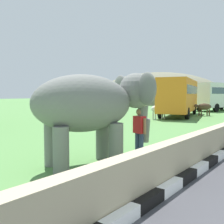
{
  "coord_description": "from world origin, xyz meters",
  "views": [
    {
      "loc": [
        -4.03,
        1.1,
        2.14
      ],
      "look_at": [
        2.02,
        5.89,
        1.6
      ],
      "focal_mm": 41.26,
      "sensor_mm": 36.0,
      "label": 1
    }
  ],
  "objects_px": {
    "cow_near": "(109,113)",
    "cow_mid": "(159,109)",
    "elephant": "(95,104)",
    "person_handler": "(139,130)",
    "bus_white": "(219,94)",
    "cow_far": "(204,107)",
    "bus_orange": "(179,95)"
  },
  "relations": [
    {
      "from": "elephant",
      "to": "bus_white",
      "type": "bearing_deg",
      "value": 8.9
    },
    {
      "from": "elephant",
      "to": "person_handler",
      "type": "height_order",
      "value": "elephant"
    },
    {
      "from": "elephant",
      "to": "bus_orange",
      "type": "xyz_separation_m",
      "value": [
        17.77,
        5.11,
        0.25
      ]
    },
    {
      "from": "elephant",
      "to": "cow_far",
      "type": "xyz_separation_m",
      "value": [
        19.53,
        3.3,
        -0.96
      ]
    },
    {
      "from": "bus_white",
      "to": "cow_far",
      "type": "bearing_deg",
      "value": -172.59
    },
    {
      "from": "cow_far",
      "to": "cow_near",
      "type": "bearing_deg",
      "value": 168.45
    },
    {
      "from": "elephant",
      "to": "cow_far",
      "type": "bearing_deg",
      "value": 9.6
    },
    {
      "from": "elephant",
      "to": "cow_near",
      "type": "height_order",
      "value": "elephant"
    },
    {
      "from": "elephant",
      "to": "person_handler",
      "type": "relative_size",
      "value": 2.44
    },
    {
      "from": "cow_far",
      "to": "elephant",
      "type": "bearing_deg",
      "value": -170.4
    },
    {
      "from": "bus_white",
      "to": "cow_far",
      "type": "distance_m",
      "value": 9.38
    },
    {
      "from": "bus_orange",
      "to": "cow_near",
      "type": "xyz_separation_m",
      "value": [
        -10.03,
        0.6,
        -1.21
      ]
    },
    {
      "from": "cow_near",
      "to": "cow_mid",
      "type": "distance_m",
      "value": 5.93
    },
    {
      "from": "cow_near",
      "to": "cow_mid",
      "type": "relative_size",
      "value": 0.97
    },
    {
      "from": "bus_orange",
      "to": "cow_mid",
      "type": "relative_size",
      "value": 5.21
    },
    {
      "from": "cow_near",
      "to": "cow_far",
      "type": "relative_size",
      "value": 1.03
    },
    {
      "from": "bus_orange",
      "to": "cow_far",
      "type": "distance_m",
      "value": 2.8
    },
    {
      "from": "elephant",
      "to": "bus_white",
      "type": "xyz_separation_m",
      "value": [
        28.76,
        4.5,
        0.25
      ]
    },
    {
      "from": "bus_orange",
      "to": "bus_white",
      "type": "height_order",
      "value": "same"
    },
    {
      "from": "cow_near",
      "to": "cow_mid",
      "type": "xyz_separation_m",
      "value": [
        5.89,
        -0.67,
        0.0
      ]
    },
    {
      "from": "bus_orange",
      "to": "elephant",
      "type": "bearing_deg",
      "value": -163.95
    },
    {
      "from": "person_handler",
      "to": "bus_orange",
      "type": "relative_size",
      "value": 0.17
    },
    {
      "from": "bus_orange",
      "to": "person_handler",
      "type": "bearing_deg",
      "value": -160.55
    },
    {
      "from": "elephant",
      "to": "cow_near",
      "type": "distance_m",
      "value": 9.66
    },
    {
      "from": "elephant",
      "to": "person_handler",
      "type": "xyz_separation_m",
      "value": [
        1.55,
        -0.62,
        -0.9
      ]
    },
    {
      "from": "cow_mid",
      "to": "cow_far",
      "type": "xyz_separation_m",
      "value": [
        5.9,
        -1.74,
        0.0
      ]
    },
    {
      "from": "person_handler",
      "to": "cow_near",
      "type": "xyz_separation_m",
      "value": [
        6.18,
        6.33,
        -0.06
      ]
    },
    {
      "from": "cow_near",
      "to": "elephant",
      "type": "bearing_deg",
      "value": -143.54
    },
    {
      "from": "bus_orange",
      "to": "cow_mid",
      "type": "distance_m",
      "value": 4.31
    },
    {
      "from": "bus_white",
      "to": "cow_near",
      "type": "height_order",
      "value": "bus_white"
    },
    {
      "from": "bus_orange",
      "to": "cow_far",
      "type": "xyz_separation_m",
      "value": [
        1.76,
        -1.81,
        -1.21
      ]
    },
    {
      "from": "elephant",
      "to": "bus_orange",
      "type": "distance_m",
      "value": 18.49
    }
  ]
}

